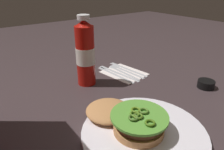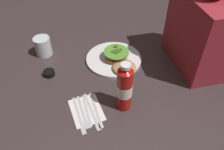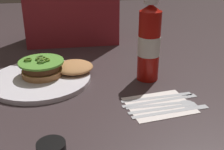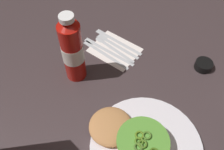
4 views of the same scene
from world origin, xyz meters
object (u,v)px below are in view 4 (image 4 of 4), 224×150
(table_knife, at_px, (106,49))
(dinner_plate, at_px, (146,147))
(burger_sandwich, at_px, (130,137))
(condiment_cup, at_px, (204,65))
(ketchup_bottle, at_px, (73,51))
(spoon_utensil, at_px, (109,45))
(steak_knife, at_px, (103,52))
(butter_knife, at_px, (115,40))
(napkin, at_px, (115,50))
(fork_utensil, at_px, (114,44))

(table_knife, bearing_deg, dinner_plate, 152.38)
(burger_sandwich, relative_size, condiment_cup, 3.90)
(ketchup_bottle, bearing_deg, spoon_utensil, -85.01)
(steak_knife, bearing_deg, butter_knife, -81.56)
(napkin, height_order, steak_knife, steak_knife)
(ketchup_bottle, height_order, spoon_utensil, ketchup_bottle)
(steak_knife, bearing_deg, fork_utensil, -88.74)
(ketchup_bottle, bearing_deg, fork_utensil, -87.74)
(napkin, xyz_separation_m, table_knife, (0.02, 0.02, 0.00))
(burger_sandwich, distance_m, steak_knife, 0.33)
(butter_knife, bearing_deg, dinner_plate, 145.66)
(burger_sandwich, xyz_separation_m, butter_knife, (0.30, -0.25, -0.03))
(condiment_cup, distance_m, table_knife, 0.33)
(dinner_plate, bearing_deg, table_knife, -27.62)
(napkin, relative_size, steak_knife, 0.81)
(butter_knife, distance_m, steak_knife, 0.08)
(dinner_plate, relative_size, burger_sandwich, 1.34)
(ketchup_bottle, xyz_separation_m, steak_knife, (0.01, -0.12, -0.11))
(burger_sandwich, bearing_deg, condiment_cup, -89.77)
(ketchup_bottle, xyz_separation_m, spoon_utensil, (0.01, -0.16, -0.11))
(napkin, distance_m, table_knife, 0.03)
(butter_knife, height_order, fork_utensil, same)
(napkin, distance_m, butter_knife, 0.05)
(butter_knife, distance_m, spoon_utensil, 0.04)
(steak_knife, bearing_deg, spoon_utensil, -77.99)
(burger_sandwich, distance_m, fork_utensil, 0.37)
(burger_sandwich, xyz_separation_m, napkin, (0.26, -0.21, -0.03))
(condiment_cup, distance_m, napkin, 0.30)
(spoon_utensil, relative_size, steak_knife, 0.90)
(dinner_plate, bearing_deg, condiment_cup, -83.00)
(napkin, height_order, butter_knife, butter_knife)
(dinner_plate, relative_size, butter_knife, 1.48)
(burger_sandwich, relative_size, spoon_utensil, 1.24)
(spoon_utensil, bearing_deg, ketchup_bottle, 94.99)
(butter_knife, height_order, spoon_utensil, same)
(condiment_cup, bearing_deg, spoon_utensil, 27.24)
(fork_utensil, bearing_deg, butter_knife, -60.97)
(burger_sandwich, height_order, steak_knife, burger_sandwich)
(table_knife, bearing_deg, butter_knife, -82.49)
(fork_utensil, bearing_deg, steak_knife, 91.26)
(burger_sandwich, distance_m, condiment_cup, 0.36)
(napkin, xyz_separation_m, butter_knife, (0.03, -0.03, 0.00))
(fork_utensil, bearing_deg, ketchup_bottle, 92.26)
(ketchup_bottle, distance_m, napkin, 0.20)
(fork_utensil, bearing_deg, napkin, 140.97)
(dinner_plate, bearing_deg, ketchup_bottle, -5.67)
(ketchup_bottle, bearing_deg, napkin, -94.94)
(condiment_cup, relative_size, table_knife, 0.27)
(condiment_cup, height_order, steak_knife, condiment_cup)
(dinner_plate, relative_size, table_knife, 1.42)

